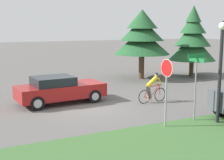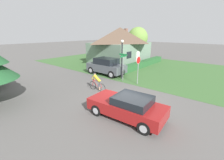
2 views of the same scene
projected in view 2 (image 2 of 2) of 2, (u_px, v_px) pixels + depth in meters
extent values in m
plane|color=#5B5956|center=(129.00, 104.00, 10.30)|extent=(140.00, 140.00, 0.00)
cube|color=#3D6633|center=(150.00, 67.00, 21.18)|extent=(16.00, 36.00, 0.01)
cube|color=slate|center=(120.00, 52.00, 24.59)|extent=(8.65, 6.94, 3.15)
pyramid|color=brown|center=(120.00, 35.00, 23.76)|extent=(9.34, 7.49, 2.33)
cube|color=silver|center=(138.00, 58.00, 22.64)|extent=(0.90, 0.07, 2.00)
cube|color=black|center=(129.00, 55.00, 20.67)|extent=(1.10, 0.07, 0.90)
cube|color=brown|center=(126.00, 31.00, 25.86)|extent=(0.51, 0.51, 0.80)
cube|color=#285B2D|center=(142.00, 64.00, 21.36)|extent=(11.49, 0.90, 0.82)
cube|color=maroon|center=(126.00, 107.00, 8.49)|extent=(2.16, 4.48, 0.66)
cube|color=black|center=(133.00, 100.00, 8.11)|extent=(1.77, 2.06, 0.43)
cylinder|color=black|center=(97.00, 110.00, 8.74)|extent=(0.27, 0.70, 0.68)
cylinder|color=#ADADB2|center=(97.00, 110.00, 8.74)|extent=(0.26, 0.41, 0.40)
cylinder|color=black|center=(113.00, 100.00, 10.05)|extent=(0.27, 0.70, 0.68)
cylinder|color=#ADADB2|center=(113.00, 100.00, 10.05)|extent=(0.26, 0.41, 0.40)
cylinder|color=black|center=(144.00, 128.00, 7.10)|extent=(0.27, 0.70, 0.68)
cylinder|color=#ADADB2|center=(144.00, 128.00, 7.10)|extent=(0.26, 0.41, 0.40)
cylinder|color=black|center=(156.00, 113.00, 8.41)|extent=(0.27, 0.70, 0.68)
cylinder|color=#ADADB2|center=(156.00, 113.00, 8.41)|extent=(0.26, 0.41, 0.40)
torus|color=black|center=(102.00, 88.00, 12.31)|extent=(0.09, 0.72, 0.72)
torus|color=black|center=(93.00, 85.00, 12.86)|extent=(0.09, 0.72, 0.72)
cylinder|color=#B21E1E|center=(99.00, 85.00, 12.39)|extent=(0.05, 0.18, 0.59)
cylinder|color=#B21E1E|center=(96.00, 84.00, 12.59)|extent=(0.08, 0.63, 0.69)
cylinder|color=#B21E1E|center=(97.00, 81.00, 12.46)|extent=(0.09, 0.75, 0.12)
cylinder|color=#B21E1E|center=(100.00, 88.00, 12.41)|extent=(0.06, 0.34, 0.15)
cylinder|color=#B21E1E|center=(101.00, 85.00, 12.29)|extent=(0.05, 0.21, 0.47)
cylinder|color=#B21E1E|center=(93.00, 82.00, 12.76)|extent=(0.04, 0.12, 0.55)
cylinder|color=black|center=(93.00, 80.00, 12.65)|extent=(0.44, 0.06, 0.02)
ellipsoid|color=black|center=(100.00, 82.00, 12.26)|extent=(0.09, 0.21, 0.05)
cylinder|color=slate|center=(100.00, 84.00, 12.31)|extent=(0.13, 0.25, 0.49)
cylinder|color=slate|center=(99.00, 85.00, 12.43)|extent=(0.13, 0.26, 0.64)
cylinder|color=tan|center=(100.00, 88.00, 12.46)|extent=(0.08, 0.08, 0.30)
cylinder|color=tan|center=(99.00, 89.00, 12.63)|extent=(0.17, 0.08, 0.21)
cylinder|color=yellow|center=(97.00, 78.00, 12.34)|extent=(0.27, 0.70, 0.58)
cylinder|color=yellow|center=(95.00, 78.00, 12.46)|extent=(0.09, 0.25, 0.36)
cylinder|color=yellow|center=(93.00, 77.00, 12.63)|extent=(0.09, 0.25, 0.36)
sphere|color=tan|center=(95.00, 74.00, 12.39)|extent=(0.19, 0.19, 0.19)
ellipsoid|color=black|center=(95.00, 73.00, 12.38)|extent=(0.22, 0.18, 0.12)
cube|color=#4C5156|center=(106.00, 68.00, 17.36)|extent=(2.05, 4.60, 0.86)
cube|color=black|center=(106.00, 61.00, 17.12)|extent=(1.79, 2.54, 0.67)
cylinder|color=black|center=(91.00, 70.00, 17.75)|extent=(0.28, 0.83, 0.83)
cylinder|color=#ADADB2|center=(91.00, 70.00, 17.75)|extent=(0.30, 0.48, 0.48)
cylinder|color=black|center=(102.00, 68.00, 19.08)|extent=(0.28, 0.83, 0.83)
cylinder|color=#ADADB2|center=(102.00, 68.00, 19.08)|extent=(0.30, 0.48, 0.48)
cylinder|color=black|center=(112.00, 75.00, 15.88)|extent=(0.28, 0.83, 0.83)
cylinder|color=#ADADB2|center=(112.00, 75.00, 15.88)|extent=(0.30, 0.48, 0.48)
cylinder|color=black|center=(121.00, 71.00, 17.21)|extent=(0.28, 0.83, 0.83)
cylinder|color=#ADADB2|center=(121.00, 71.00, 17.21)|extent=(0.30, 0.48, 0.48)
cylinder|color=gray|center=(138.00, 74.00, 13.94)|extent=(0.07, 0.07, 2.01)
cylinder|color=red|center=(138.00, 60.00, 13.55)|extent=(0.65, 0.04, 0.65)
cylinder|color=silver|center=(138.00, 60.00, 13.55)|extent=(0.69, 0.04, 0.69)
cylinder|color=black|center=(122.00, 61.00, 15.39)|extent=(0.13, 0.13, 3.71)
sphere|color=white|center=(122.00, 41.00, 14.79)|extent=(0.31, 0.31, 0.31)
cone|color=black|center=(122.00, 40.00, 14.74)|extent=(0.19, 0.19, 0.12)
cylinder|color=gray|center=(123.00, 69.00, 14.71)|extent=(0.06, 0.06, 2.45)
cube|color=#197238|center=(123.00, 56.00, 14.32)|extent=(0.90, 0.03, 0.16)
cube|color=#197238|center=(123.00, 55.00, 14.27)|extent=(0.03, 0.90, 0.16)
cylinder|color=#4C3823|center=(137.00, 52.00, 30.42)|extent=(0.39, 0.39, 2.01)
ellipsoid|color=olive|center=(138.00, 38.00, 29.61)|extent=(3.94, 3.94, 4.14)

